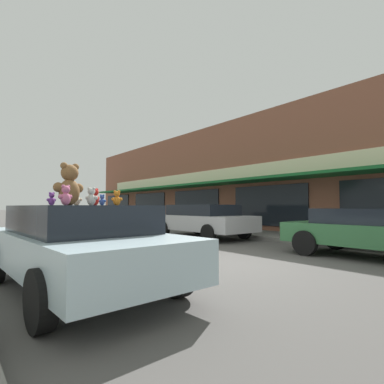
% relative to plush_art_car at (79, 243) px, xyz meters
% --- Properties ---
extents(ground_plane, '(260.00, 260.00, 0.00)m').
position_rel_plush_art_car_xyz_m(ground_plane, '(3.35, 0.20, -0.75)').
color(ground_plane, '#514F4C').
extents(sidewalk_far, '(2.61, 90.00, 0.16)m').
position_rel_plush_art_car_xyz_m(sidewalk_far, '(9.36, 0.20, -0.67)').
color(sidewalk_far, slate).
rests_on(sidewalk_far, ground_plane).
extents(storefront_row, '(14.20, 28.24, 6.27)m').
position_rel_plush_art_car_xyz_m(storefront_row, '(16.93, 9.75, 2.38)').
color(storefront_row, brown).
rests_on(storefront_row, ground_plane).
extents(plush_art_car, '(2.20, 4.51, 1.37)m').
position_rel_plush_art_car_xyz_m(plush_art_car, '(0.00, 0.00, 0.00)').
color(plush_art_car, '#ADC6D1').
rests_on(plush_art_car, ground_plane).
extents(teddy_bear_giant, '(0.53, 0.35, 0.71)m').
position_rel_plush_art_car_xyz_m(teddy_bear_giant, '(-0.14, 0.11, 0.96)').
color(teddy_bear_giant, olive).
rests_on(teddy_bear_giant, plush_art_car).
extents(teddy_bear_blue, '(0.14, 0.16, 0.22)m').
position_rel_plush_art_car_xyz_m(teddy_bear_blue, '(0.61, 0.55, 0.72)').
color(teddy_bear_blue, blue).
rests_on(teddy_bear_blue, plush_art_car).
extents(teddy_bear_red, '(0.24, 0.19, 0.32)m').
position_rel_plush_art_car_xyz_m(teddy_bear_red, '(0.40, 0.38, 0.77)').
color(teddy_bear_red, red).
rests_on(teddy_bear_red, plush_art_car).
extents(teddy_bear_orange, '(0.20, 0.17, 0.28)m').
position_rel_plush_art_car_xyz_m(teddy_bear_orange, '(0.69, 0.08, 0.75)').
color(teddy_bear_orange, orange).
rests_on(teddy_bear_orange, plush_art_car).
extents(teddy_bear_purple, '(0.16, 0.11, 0.22)m').
position_rel_plush_art_car_xyz_m(teddy_bear_purple, '(-0.39, 0.19, 0.72)').
color(teddy_bear_purple, purple).
rests_on(teddy_bear_purple, plush_art_car).
extents(teddy_bear_cream, '(0.21, 0.14, 0.28)m').
position_rel_plush_art_car_xyz_m(teddy_bear_cream, '(0.19, 0.76, 0.75)').
color(teddy_bear_cream, beige).
rests_on(teddy_bear_cream, plush_art_car).
extents(teddy_bear_pink, '(0.22, 0.15, 0.29)m').
position_rel_plush_art_car_xyz_m(teddy_bear_pink, '(-0.42, -0.63, 0.75)').
color(teddy_bear_pink, pink).
rests_on(teddy_bear_pink, plush_art_car).
extents(teddy_bear_white, '(0.20, 0.22, 0.31)m').
position_rel_plush_art_car_xyz_m(teddy_bear_white, '(0.18, -0.02, 0.77)').
color(teddy_bear_white, white).
rests_on(teddy_bear_white, plush_art_car).
extents(parked_car_far_left, '(2.03, 4.12, 1.30)m').
position_rel_plush_art_car_xyz_m(parked_car_far_left, '(6.90, -1.80, -0.02)').
color(parked_car_far_left, '#336B3D').
rests_on(parked_car_far_left, ground_plane).
extents(parked_car_far_center, '(2.21, 4.78, 1.43)m').
position_rel_plush_art_car_xyz_m(parked_car_far_center, '(6.90, 4.80, 0.04)').
color(parked_car_far_center, '#B7B7BC').
rests_on(parked_car_far_center, ground_plane).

